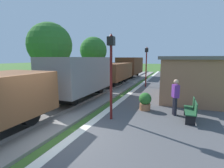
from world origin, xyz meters
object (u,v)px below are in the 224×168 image
at_px(freight_train, 102,74).
at_px(bench_near_hut, 192,110).
at_px(tree_field_distant, 95,52).
at_px(lamp_post_near, 111,61).
at_px(potted_planter, 145,101).
at_px(person_waiting, 175,96).
at_px(station_hut, 188,77).
at_px(tree_field_left, 93,51).
at_px(tree_trackside_far, 50,45).
at_px(lamp_post_far, 146,59).
at_px(bench_down_platform, 183,82).

relative_size(freight_train, bench_near_hut, 17.33).
bearing_deg(tree_field_distant, lamp_post_near, -61.81).
bearing_deg(tree_field_distant, potted_planter, -56.52).
bearing_deg(person_waiting, tree_field_distant, -75.02).
relative_size(station_hut, lamp_post_near, 1.57).
xyz_separation_m(freight_train, tree_field_left, (-3.88, 5.98, 2.29)).
height_order(freight_train, tree_field_distant, tree_field_distant).
relative_size(freight_train, tree_field_distant, 4.66).
relative_size(lamp_post_near, tree_trackside_far, 0.60).
distance_m(person_waiting, lamp_post_far, 8.07).
height_order(station_hut, potted_planter, station_hut).
xyz_separation_m(tree_trackside_far, tree_field_left, (1.32, 6.37, -0.28)).
bearing_deg(tree_field_left, tree_field_distant, 114.69).
xyz_separation_m(person_waiting, tree_trackside_far, (-11.23, 4.76, 2.94)).
relative_size(bench_near_hut, lamp_post_near, 0.41).
bearing_deg(bench_near_hut, tree_trackside_far, 156.27).
distance_m(lamp_post_near, tree_field_left, 14.68).
xyz_separation_m(freight_train, lamp_post_near, (3.41, -6.71, 1.25)).
bearing_deg(bench_down_platform, tree_field_distant, 146.31).
bearing_deg(tree_trackside_far, freight_train, 4.28).
relative_size(lamp_post_near, tree_field_distant, 0.66).
relative_size(bench_down_platform, potted_planter, 1.64).
relative_size(lamp_post_near, lamp_post_far, 1.00).
height_order(lamp_post_far, tree_field_left, tree_field_left).
distance_m(freight_train, tree_field_distant, 14.40).
bearing_deg(lamp_post_far, tree_field_left, 153.28).
relative_size(lamp_post_near, tree_field_left, 0.67).
bearing_deg(bench_down_platform, person_waiting, -94.60).
xyz_separation_m(bench_down_platform, person_waiting, (-0.69, -8.54, 0.46)).
bearing_deg(potted_planter, station_hut, 59.89).
distance_m(bench_down_platform, tree_trackside_far, 12.96).
distance_m(person_waiting, potted_planter, 1.54).
distance_m(station_hut, tree_field_left, 12.98).
bearing_deg(person_waiting, lamp_post_far, -91.88).
relative_size(station_hut, bench_near_hut, 3.87).
relative_size(person_waiting, tree_field_distant, 0.31).
relative_size(lamp_post_far, tree_trackside_far, 0.60).
height_order(lamp_post_near, lamp_post_far, same).
xyz_separation_m(bench_down_platform, lamp_post_far, (-3.31, -1.08, 2.08)).
distance_m(station_hut, bench_down_platform, 4.54).
distance_m(freight_train, station_hut, 6.88).
bearing_deg(potted_planter, tree_trackside_far, 155.46).
height_order(potted_planter, lamp_post_far, lamp_post_far).
xyz_separation_m(bench_near_hut, tree_field_distant, (-13.57, 18.07, 3.19)).
relative_size(bench_near_hut, potted_planter, 1.64).
bearing_deg(person_waiting, freight_train, -61.72).
relative_size(station_hut, potted_planter, 6.33).
height_order(station_hut, bench_down_platform, station_hut).
height_order(bench_near_hut, lamp_post_far, lamp_post_far).
xyz_separation_m(potted_planter, tree_field_left, (-8.47, 10.84, 3.12)).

